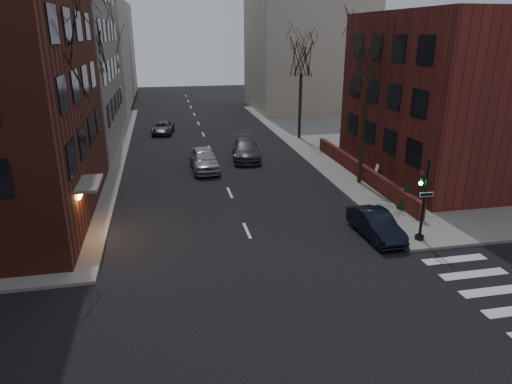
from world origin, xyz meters
The scene contains 20 objects.
sidewalk_far_right centered at (29.00, 30.00, 0.07)m, with size 44.00×44.00×0.15m, color gray.
building_right_brick centered at (16.50, 19.00, 5.50)m, with size 12.00×14.00×11.00m, color maroon.
low_wall_right centered at (9.30, 19.00, 0.65)m, with size 0.35×16.00×1.00m, color maroon.
building_distant_la centered at (-15.00, 55.00, 9.00)m, with size 14.00×16.00×18.00m, color #B6AE9A.
building_distant_ra centered at (15.00, 50.00, 8.00)m, with size 14.00×14.00×16.00m, color #B6AE9A.
building_distant_lb centered at (-13.00, 72.00, 7.00)m, with size 10.00×12.00×14.00m, color #B6AE9A.
traffic_signal centered at (7.94, 8.99, 1.91)m, with size 0.76×0.44×4.00m.
tree_left_a centered at (-8.80, 14.00, 8.47)m, with size 4.18×4.18×10.26m.
tree_left_b centered at (-8.80, 26.00, 8.91)m, with size 4.40×4.40×10.80m.
tree_left_c centered at (-8.80, 40.00, 8.03)m, with size 3.96×3.96×9.72m.
tree_right_a centered at (8.80, 18.00, 8.03)m, with size 3.96×3.96×9.72m.
tree_right_b centered at (8.80, 32.00, 7.59)m, with size 3.74×3.74×9.18m.
streetlamp_near centered at (-8.20, 22.00, 4.24)m, with size 0.36×0.36×6.28m.
streetlamp_far centered at (-8.20, 42.00, 4.24)m, with size 0.36×0.36×6.28m.
parked_sedan centered at (6.15, 10.00, 0.66)m, with size 1.40×4.01×1.32m, color black.
car_lane_silver centered at (-1.07, 23.50, 0.82)m, with size 1.95×4.84×1.65m, color #A8A7AD.
car_lane_gray centered at (2.52, 25.90, 0.77)m, with size 2.16×5.31×1.54m, color #3C3D41.
car_lane_far centered at (-3.93, 37.20, 0.58)m, with size 1.92×4.17×1.16m, color #403F45.
sandwich_board centered at (10.50, 18.66, 0.63)m, with size 0.43×0.60×0.96m, color white.
evergreen_shrub centered at (9.45, 12.95, 1.04)m, with size 1.06×1.06×1.77m, color black.
Camera 1 is at (-3.87, -9.20, 9.68)m, focal length 32.00 mm.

